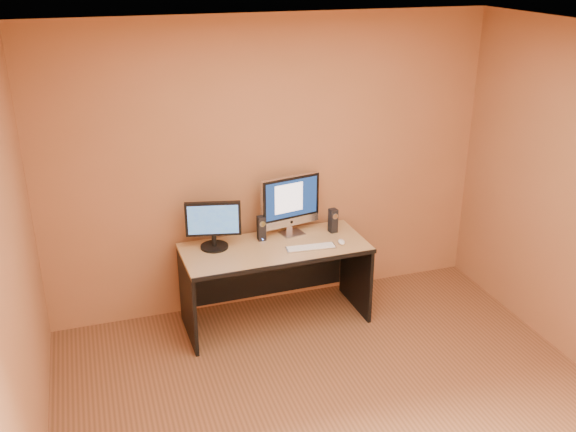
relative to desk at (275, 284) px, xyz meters
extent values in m
plane|color=white|center=(0.09, -1.58, 2.24)|extent=(4.00, 4.00, 0.00)
cube|color=#AFB0B3|center=(0.28, -0.13, 0.37)|extent=(0.43, 0.14, 0.02)
ellipsoid|color=white|center=(0.56, -0.12, 0.38)|extent=(0.07, 0.11, 0.04)
cylinder|color=black|center=(0.26, 0.30, 0.37)|extent=(0.12, 0.19, 0.01)
cylinder|color=black|center=(0.23, 0.27, 0.37)|extent=(0.07, 0.17, 0.01)
camera|label=1|loc=(-1.42, -4.71, 2.70)|focal=40.00mm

